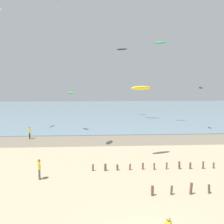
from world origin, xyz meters
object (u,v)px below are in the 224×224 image
Objects in this scene: kite_aloft_2 at (71,93)px; kite_aloft_5 at (201,88)px; kite_aloft_3 at (160,43)px; kite_aloft_7 at (143,88)px; kite_aloft_1 at (141,88)px; person_mid_beach at (30,133)px; kite_aloft_4 at (122,49)px; person_by_waterline at (39,168)px.

kite_aloft_5 is at bearing 64.41° from kite_aloft_2.
kite_aloft_3 is 0.63× the size of kite_aloft_7.
kite_aloft_1 is 17.80m from kite_aloft_2.
kite_aloft_2 is at bearing -135.12° from kite_aloft_3.
person_mid_beach is 0.76× the size of kite_aloft_3.
kite_aloft_4 is at bearing 155.47° from kite_aloft_7.
kite_aloft_3 reaches higher than kite_aloft_2.
kite_aloft_1 is at bearing 4.49° from kite_aloft_2.
kite_aloft_3 is 10.66m from kite_aloft_7.
person_by_waterline is 0.67× the size of kite_aloft_4.
person_by_waterline is 41.81m from kite_aloft_4.
kite_aloft_2 is at bearing -121.65° from kite_aloft_7.
kite_aloft_7 is (14.77, 34.24, 5.91)m from person_by_waterline.
kite_aloft_1 is 33.06m from kite_aloft_4.
kite_aloft_5 reaches higher than person_by_waterline.
person_mid_beach is 0.71× the size of kite_aloft_1.
kite_aloft_7 is (-1.93, 6.18, -8.47)m from kite_aloft_3.
person_by_waterline is 30.94m from kite_aloft_5.
kite_aloft_4 is 1.41× the size of kite_aloft_5.
kite_aloft_3 is at bearing 88.19° from kite_aloft_2.
kite_aloft_3 is at bearing -57.05° from kite_aloft_7.
person_mid_beach is 0.80× the size of kite_aloft_2.
person_mid_beach is 1.00× the size of person_by_waterline.
kite_aloft_1 is 1.06× the size of kite_aloft_3.
person_by_waterline is 12.77m from kite_aloft_1.
person_mid_beach is at bearing -93.58° from kite_aloft_4.
kite_aloft_5 reaches higher than kite_aloft_2.
person_by_waterline is 0.80× the size of kite_aloft_2.
kite_aloft_4 is at bearing 144.11° from kite_aloft_3.
kite_aloft_1 reaches higher than person_mid_beach.
kite_aloft_4 is 21.94m from kite_aloft_5.
person_mid_beach is 27.78m from kite_aloft_5.
kite_aloft_5 is at bearing -24.97° from kite_aloft_4.
kite_aloft_4 is (15.20, 22.06, 14.34)m from person_mid_beach.
kite_aloft_4 is 0.71× the size of kite_aloft_7.
kite_aloft_3 is at bearing -26.66° from kite_aloft_4.
kite_aloft_4 is at bearing -113.05° from kite_aloft_1.
person_by_waterline is 0.48× the size of kite_aloft_7.
kite_aloft_3 is 0.89× the size of kite_aloft_4.
kite_aloft_1 is at bearing 155.65° from kite_aloft_5.
kite_aloft_1 is 1.13× the size of kite_aloft_2.
person_mid_beach is 30.39m from kite_aloft_4.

